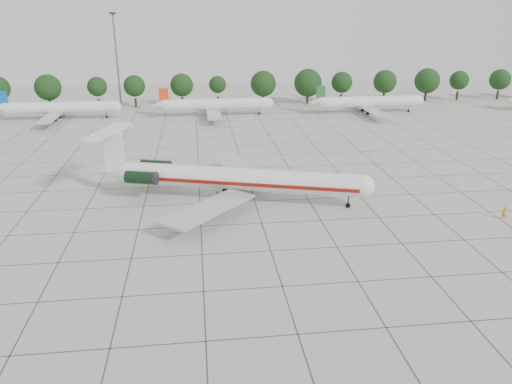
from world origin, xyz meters
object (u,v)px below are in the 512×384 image
at_px(bg_airliner_b, 60,108).
at_px(bg_airliner_c, 216,105).
at_px(main_airliner, 225,178).
at_px(ground_crew, 504,213).
at_px(bg_airliner_d, 369,102).
at_px(floodlight_mast, 116,54).

height_order(bg_airliner_b, bg_airliner_c, same).
height_order(main_airliner, ground_crew, main_airliner).
height_order(bg_airliner_b, bg_airliner_d, same).
xyz_separation_m(main_airliner, bg_airliner_c, (1.35, 61.09, -0.52)).
xyz_separation_m(main_airliner, ground_crew, (36.57, -11.74, -2.52)).
distance_m(bg_airliner_b, floodlight_mast, 27.16).
bearing_deg(floodlight_mast, ground_crew, -56.56).
distance_m(bg_airliner_d, floodlight_mast, 72.72).
bearing_deg(main_airliner, bg_airliner_c, 105.90).
height_order(ground_crew, bg_airliner_c, bg_airliner_c).
relative_size(bg_airliner_c, floodlight_mast, 1.11).
bearing_deg(bg_airliner_d, bg_airliner_c, 178.34).
distance_m(ground_crew, floodlight_mast, 114.07).
relative_size(main_airliner, bg_airliner_b, 1.44).
bearing_deg(bg_airliner_c, floodlight_mast, 141.44).
bearing_deg(bg_airliner_b, main_airliner, -58.21).
bearing_deg(bg_airliner_d, main_airliner, -125.17).
relative_size(ground_crew, floodlight_mast, 0.07).
bearing_deg(bg_airliner_c, bg_airliner_d, -1.66).
bearing_deg(main_airliner, bg_airliner_b, 138.96).
relative_size(bg_airliner_c, bg_airliner_d, 1.00).
height_order(ground_crew, bg_airliner_d, bg_airliner_d).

